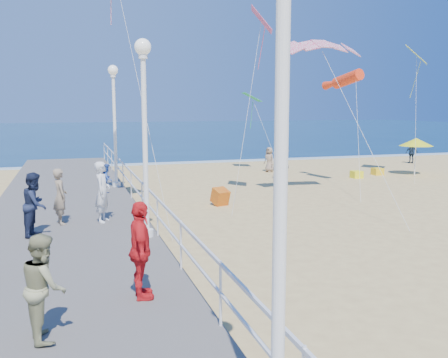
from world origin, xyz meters
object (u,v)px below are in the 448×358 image
object	(u,v)px
lamp_post_far	(114,113)
beach_walker_c	(269,160)
spectator_6	(60,196)
beach_walker_b	(412,153)
toddler_held	(107,179)
beach_chair_right	(377,171)
woman_holding_toddler	(103,192)
lamp_post_near	(281,139)
beach_walker_a	(283,163)
spectator_7	(35,204)
beach_umbrella	(416,142)
beach_chair_left	(357,174)
spectator_3	(141,250)
box_kite	(220,198)
lamp_post_mid	(144,118)
spectator_1	(44,286)

from	to	relation	value
lamp_post_far	beach_walker_c	size ratio (longest dim) A/B	3.53
spectator_6	beach_walker_b	distance (m)	26.68
toddler_held	beach_chair_right	world-z (taller)	toddler_held
spectator_6	woman_holding_toddler	bearing A→B (deg)	-107.53
lamp_post_near	toddler_held	distance (m)	11.52
beach_walker_a	beach_chair_right	size ratio (longest dim) A/B	3.30
spectator_7	beach_umbrella	size ratio (longest dim) A/B	0.83
lamp_post_near	spectator_7	bearing A→B (deg)	106.25
lamp_post_far	beach_chair_left	xyz separation A→B (m)	(13.22, 1.53, -3.46)
spectator_7	beach_chair_right	distance (m)	20.74
lamp_post_far	woman_holding_toddler	distance (m)	7.29
beach_walker_b	beach_umbrella	world-z (taller)	beach_umbrella
spectator_3	box_kite	size ratio (longest dim) A/B	3.08
beach_walker_c	beach_walker_b	bearing A→B (deg)	73.94
toddler_held	beach_chair_left	world-z (taller)	toddler_held
beach_walker_c	lamp_post_near	bearing A→B (deg)	-44.96
spectator_7	beach_chair_right	world-z (taller)	spectator_7
lamp_post_far	spectator_3	distance (m)	13.65
lamp_post_mid	spectator_3	xyz separation A→B (m)	(-0.77, -4.43, -2.34)
beach_walker_b	box_kite	xyz separation A→B (m)	(-17.02, -10.24, -0.44)
spectator_7	beach_walker_a	bearing A→B (deg)	-34.72
toddler_held	beach_walker_b	xyz separation A→B (m)	(21.66, 13.35, -0.98)
box_kite	beach_umbrella	size ratio (longest dim) A/B	0.28
lamp_post_mid	beach_walker_c	xyz separation A→B (m)	(9.57, 14.37, -2.91)
lamp_post_near	spectator_7	world-z (taller)	lamp_post_near
lamp_post_near	toddler_held	bearing A→B (deg)	94.42
woman_holding_toddler	beach_walker_c	distance (m)	16.17
lamp_post_near	toddler_held	world-z (taller)	lamp_post_near
beach_chair_right	beach_chair_left	bearing A→B (deg)	-157.98
beach_walker_a	beach_umbrella	distance (m)	8.16
lamp_post_near	spectator_3	bearing A→B (deg)	99.61
lamp_post_mid	box_kite	size ratio (longest dim) A/B	8.87
lamp_post_near	toddler_held	size ratio (longest dim) A/B	5.64
spectator_6	beach_walker_c	bearing A→B (deg)	-58.20
woman_holding_toddler	beach_umbrella	bearing A→B (deg)	-44.42
beach_chair_left	beach_chair_right	distance (m)	1.99
toddler_held	spectator_1	distance (m)	8.08
toddler_held	spectator_1	size ratio (longest dim) A/B	0.57
lamp_post_far	spectator_7	world-z (taller)	lamp_post_far
lamp_post_far	spectator_3	size ratio (longest dim) A/B	2.88
box_kite	spectator_3	bearing A→B (deg)	-131.55
beach_chair_right	toddler_held	bearing A→B (deg)	-150.66
beach_walker_a	beach_chair_right	world-z (taller)	beach_walker_a
beach_walker_a	beach_walker_b	world-z (taller)	beach_walker_a
beach_chair_left	spectator_3	bearing A→B (deg)	-133.08
lamp_post_mid	beach_chair_right	size ratio (longest dim) A/B	9.67
spectator_7	beach_walker_c	size ratio (longest dim) A/B	1.18
lamp_post_mid	spectator_3	world-z (taller)	lamp_post_mid
spectator_1	spectator_3	size ratio (longest dim) A/B	0.90
lamp_post_mid	spectator_1	bearing A→B (deg)	-113.38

